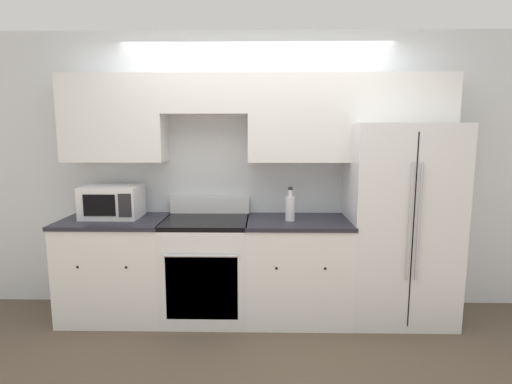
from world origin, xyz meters
The scene contains 8 objects.
ground_plane centered at (0.00, 0.00, 0.00)m, with size 12.00×12.00×0.00m, color brown.
wall_back centered at (0.02, 0.59, 1.50)m, with size 8.00×0.39×2.60m.
lower_cabinets_left centered at (-1.28, 0.31, 0.46)m, with size 0.93×0.64×0.91m.
lower_cabinets_right centered at (0.38, 0.31, 0.46)m, with size 0.92×0.64×0.91m.
oven_range centered at (-0.45, 0.31, 0.46)m, with size 0.76×0.65×1.07m.
refrigerator centered at (1.28, 0.34, 0.88)m, with size 0.91×0.72×1.76m.
microwave centered at (-1.31, 0.39, 1.05)m, with size 0.51×0.37×0.29m.
bottle centered at (0.30, 0.28, 1.03)m, with size 0.08×0.08×0.30m.
Camera 1 is at (0.06, -3.16, 1.69)m, focal length 28.00 mm.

